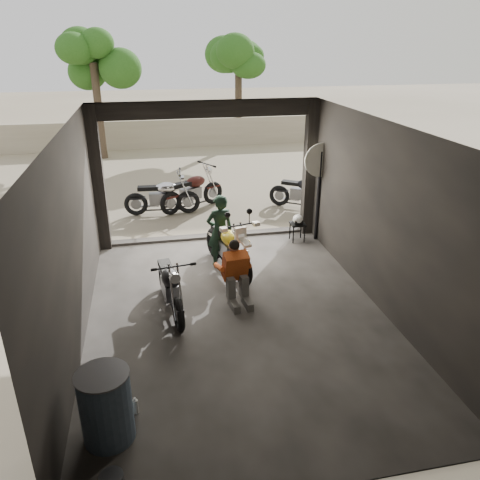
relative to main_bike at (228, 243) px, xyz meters
name	(u,v)px	position (x,y,z in m)	size (l,w,h in m)	color
ground	(237,316)	(-0.14, -1.72, -0.61)	(80.00, 80.00, 0.00)	#7A6D56
garage	(231,235)	(-0.14, -1.17, 0.67)	(7.00, 7.13, 3.20)	#2D2B28
boundary_wall	(176,133)	(-0.14, 12.28, -0.01)	(18.00, 0.30, 1.20)	gray
tree_left	(92,51)	(-3.14, 10.78, 3.37)	(2.20, 2.20, 5.60)	#382B1E
tree_right	(238,60)	(2.66, 12.28, 2.95)	(2.20, 2.20, 5.00)	#382B1E
main_bike	(228,243)	(0.00, 0.00, 0.00)	(0.75, 1.83, 1.22)	beige
left_bike	(170,283)	(-1.24, -1.31, -0.06)	(0.67, 1.62, 1.10)	black
outside_bike_a	(162,193)	(-1.15, 3.67, -0.02)	(0.72, 1.76, 1.19)	black
outside_bike_b	(192,188)	(-0.30, 3.94, 0.00)	(0.74, 1.80, 1.22)	#3B120E
outside_bike_c	(302,189)	(2.69, 3.36, -0.05)	(0.68, 1.66, 1.12)	black
rider	(220,231)	(-0.11, 0.29, 0.16)	(0.56, 0.37, 1.54)	black
mechanic	(237,275)	(-0.06, -1.31, -0.05)	(0.57, 0.78, 1.13)	#B94B18
stool	(297,226)	(1.86, 1.18, -0.23)	(0.33, 0.33, 0.45)	black
helmet	(298,219)	(1.84, 1.14, -0.04)	(0.24, 0.25, 0.23)	silver
oil_drum	(106,407)	(-2.14, -4.05, -0.14)	(0.60, 0.60, 0.94)	#40556B
sign_post	(320,177)	(2.32, 1.17, 0.94)	(0.77, 0.08, 2.30)	black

